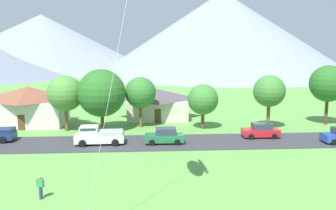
% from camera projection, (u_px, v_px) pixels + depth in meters
% --- Properties ---
extents(road_strip, '(160.00, 6.79, 0.08)m').
position_uv_depth(road_strip, '(155.00, 142.00, 38.06)').
color(road_strip, '#38383D').
rests_on(road_strip, ground).
extents(mountain_far_east_ridge, '(109.96, 109.96, 35.77)m').
position_uv_depth(mountain_far_east_ridge, '(222.00, 34.00, 149.36)').
color(mountain_far_east_ridge, gray).
rests_on(mountain_far_east_ridge, ground).
extents(mountain_west_ridge, '(116.98, 116.98, 29.33)m').
position_uv_depth(mountain_west_ridge, '(43.00, 43.00, 178.82)').
color(mountain_west_ridge, gray).
rests_on(mountain_west_ridge, ground).
extents(house_leftmost, '(9.49, 8.08, 4.47)m').
position_uv_depth(house_leftmost, '(157.00, 103.00, 52.11)').
color(house_leftmost, beige).
rests_on(house_leftmost, ground).
extents(house_left_center, '(10.28, 7.09, 5.31)m').
position_uv_depth(house_left_center, '(29.00, 105.00, 47.06)').
color(house_left_center, silver).
rests_on(house_left_center, ground).
extents(tree_near_left, '(5.00, 5.00, 8.19)m').
position_uv_depth(tree_near_left, '(328.00, 84.00, 46.97)').
color(tree_near_left, '#4C3823').
rests_on(tree_near_left, ground).
extents(tree_left_of_center, '(4.12, 4.12, 7.02)m').
position_uv_depth(tree_left_of_center, '(269.00, 91.00, 44.42)').
color(tree_left_of_center, brown).
rests_on(tree_left_of_center, ground).
extents(tree_center, '(5.99, 5.99, 7.87)m').
position_uv_depth(tree_center, '(102.00, 93.00, 42.96)').
color(tree_center, '#4C3823').
rests_on(tree_center, ground).
extents(tree_right_of_center, '(4.50, 4.50, 7.05)m').
position_uv_depth(tree_right_of_center, '(65.00, 94.00, 43.21)').
color(tree_right_of_center, brown).
rests_on(tree_right_of_center, ground).
extents(tree_near_right, '(3.97, 3.97, 5.87)m').
position_uv_depth(tree_near_right, '(203.00, 100.00, 44.47)').
color(tree_near_right, brown).
rests_on(tree_near_right, ground).
extents(tree_far_right, '(4.14, 4.14, 6.70)m').
position_uv_depth(tree_far_right, '(140.00, 93.00, 45.52)').
color(tree_far_right, brown).
rests_on(tree_far_right, ground).
extents(parked_car_green_west_end, '(4.22, 2.12, 1.68)m').
position_uv_depth(parked_car_green_west_end, '(165.00, 136.00, 37.50)').
color(parked_car_green_west_end, '#237042').
rests_on(parked_car_green_west_end, road_strip).
extents(parked_car_red_east_end, '(4.22, 2.12, 1.68)m').
position_uv_depth(parked_car_red_east_end, '(261.00, 131.00, 40.07)').
color(parked_car_red_east_end, red).
rests_on(parked_car_red_east_end, road_strip).
extents(pickup_truck_white_east_side, '(5.26, 2.44, 1.99)m').
position_uv_depth(pickup_truck_white_east_side, '(98.00, 135.00, 37.09)').
color(pickup_truck_white_east_side, white).
rests_on(pickup_truck_white_east_side, road_strip).
extents(watcher_person, '(0.56, 0.24, 1.68)m').
position_uv_depth(watcher_person, '(41.00, 187.00, 23.33)').
color(watcher_person, navy).
rests_on(watcher_person, ground).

